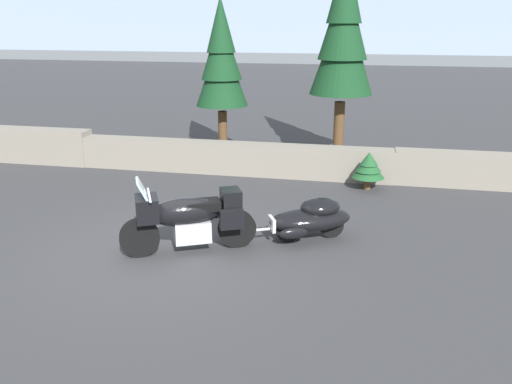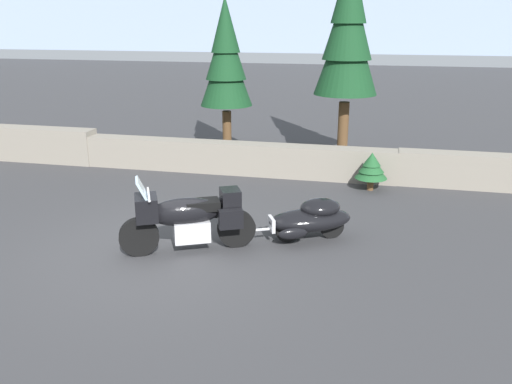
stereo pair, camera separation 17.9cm
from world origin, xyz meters
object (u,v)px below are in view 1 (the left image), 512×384
Objects in this scene: touring_motorcycle at (188,217)px; pine_tree_tall at (343,30)px; car_shaped_trailer at (311,218)px; pine_tree_secondary at (221,58)px.

pine_tree_tall reaches higher than touring_motorcycle.
pine_tree_secondary is (-3.18, 5.80, 2.34)m from car_shaped_trailer.
pine_tree_tall is at bearing 88.86° from car_shaped_trailer.
car_shaped_trailer is at bearing -61.27° from pine_tree_secondary.
pine_tree_secondary is at bearing 100.26° from touring_motorcycle.
car_shaped_trailer is 6.75m from pine_tree_tall.
touring_motorcycle is 7.80m from pine_tree_tall.
touring_motorcycle is 0.49× the size of pine_tree_secondary.
pine_tree_secondary is at bearing -176.51° from pine_tree_tall.
car_shaped_trailer is 7.02m from pine_tree_secondary.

